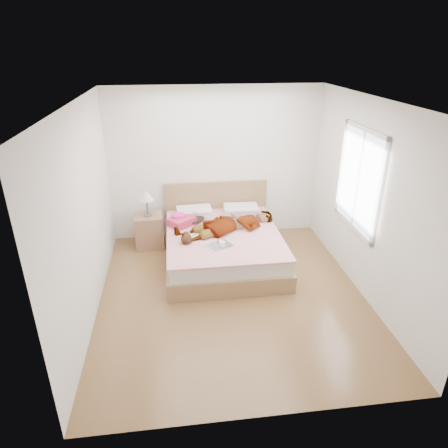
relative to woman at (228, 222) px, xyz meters
name	(u,v)px	position (x,y,z in m)	size (l,w,h in m)	color
ground	(232,295)	(-0.10, -1.08, -0.63)	(4.00, 4.00, 0.00)	#4D3018
woman	(228,222)	(0.00, 0.00, 0.00)	(0.63, 1.69, 0.23)	silver
hair	(191,217)	(-0.57, 0.45, -0.07)	(0.48, 0.58, 0.09)	black
phone	(195,211)	(-0.50, 0.40, 0.05)	(0.04, 0.09, 0.01)	silver
room_shell	(359,180)	(1.68, -0.78, 0.87)	(4.00, 4.00, 4.00)	white
bed	(223,243)	(-0.10, -0.05, -0.35)	(1.80, 2.08, 1.00)	olive
towel	(181,220)	(-0.74, 0.24, -0.03)	(0.50, 0.49, 0.21)	#D83A5B
magazine	(220,245)	(-0.20, -0.57, -0.11)	(0.46, 0.40, 0.02)	white
coffee_mug	(222,244)	(-0.17, -0.62, -0.07)	(0.12, 0.09, 0.10)	white
plush_toy	(186,238)	(-0.68, -0.40, -0.04)	(0.17, 0.25, 0.14)	black
nightstand	(149,228)	(-1.27, 0.55, -0.29)	(0.49, 0.44, 1.01)	brown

